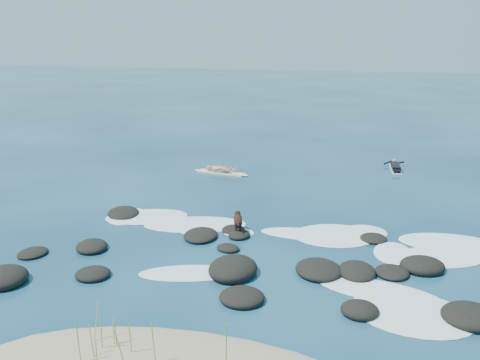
# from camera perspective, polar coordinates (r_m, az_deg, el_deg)

# --- Properties ---
(ground) EXTENTS (160.00, 160.00, 0.00)m
(ground) POSITION_cam_1_polar(r_m,az_deg,el_deg) (18.23, 1.97, -6.36)
(ground) COLOR #0A2642
(ground) RESTS_ON ground
(dune_grass) EXTENTS (3.82, 1.78, 1.24)m
(dune_grass) POSITION_cam_1_polar(r_m,az_deg,el_deg) (11.58, -11.59, -17.03)
(dune_grass) COLOR #8C9B4B
(dune_grass) RESTS_ON ground
(reef_rocks) EXTENTS (14.12, 7.95, 0.62)m
(reef_rocks) POSITION_cam_1_polar(r_m,az_deg,el_deg) (15.99, -0.69, -9.20)
(reef_rocks) COLOR black
(reef_rocks) RESTS_ON ground
(breaking_foam) EXTENTS (14.33, 7.92, 0.12)m
(breaking_foam) POSITION_cam_1_polar(r_m,az_deg,el_deg) (17.78, 6.64, -7.02)
(breaking_foam) COLOR white
(breaking_foam) RESTS_ON ground
(standing_surfer_rig) EXTENTS (2.91, 0.86, 1.65)m
(standing_surfer_rig) POSITION_cam_1_polar(r_m,az_deg,el_deg) (26.31, -2.05, 2.06)
(standing_surfer_rig) COLOR #FAE9C8
(standing_surfer_rig) RESTS_ON ground
(paddling_surfer_rig) EXTENTS (1.06, 2.36, 0.41)m
(paddling_surfer_rig) POSITION_cam_1_polar(r_m,az_deg,el_deg) (28.24, 16.24, 1.31)
(paddling_surfer_rig) COLOR silver
(paddling_surfer_rig) RESTS_ON ground
(dog) EXTENTS (0.49, 1.14, 0.74)m
(dog) POSITION_cam_1_polar(r_m,az_deg,el_deg) (18.58, -0.22, -4.31)
(dog) COLOR black
(dog) RESTS_ON ground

